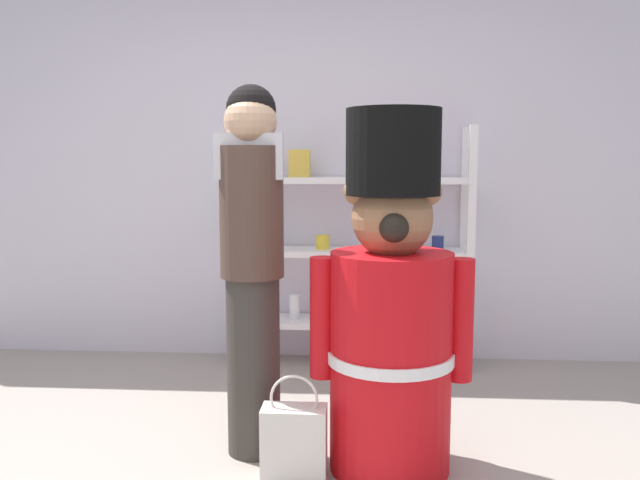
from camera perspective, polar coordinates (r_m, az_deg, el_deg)
back_wall at (r=4.44m, az=-1.24°, el=6.42°), size 6.40×0.12×2.60m
merchandise_shelf at (r=4.24m, az=2.77°, el=-0.50°), size 1.54×0.35×1.56m
teddy_bear_guard at (r=2.81m, az=6.26°, el=-6.51°), size 0.70×0.54×1.56m
person_shopper at (r=2.93m, az=-5.97°, el=-1.31°), size 0.30×0.29×1.68m
shopping_bag at (r=2.86m, az=-2.29°, el=-17.28°), size 0.27×0.14×0.46m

